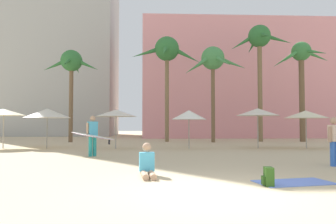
{
  "coord_description": "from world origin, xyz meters",
  "views": [
    {
      "loc": [
        -1.29,
        -6.32,
        1.38
      ],
      "look_at": [
        -0.78,
        5.5,
        1.85
      ],
      "focal_mm": 33.61,
      "sensor_mm": 36.0,
      "label": 1
    }
  ],
  "objects": [
    {
      "name": "cafe_umbrella_5",
      "position": [
        4.73,
        11.75,
        2.1
      ],
      "size": [
        2.5,
        2.5,
        2.32
      ],
      "color": "gray",
      "rests_on": "ground"
    },
    {
      "name": "palm_tree_left",
      "position": [
        -0.31,
        18.83,
        7.14
      ],
      "size": [
        5.64,
        5.67,
        8.49
      ],
      "color": "brown",
      "rests_on": "ground"
    },
    {
      "name": "hotel_pink",
      "position": [
        7.93,
        29.29,
        6.14
      ],
      "size": [
        20.81,
        10.35,
        12.27
      ],
      "primitive_type": "cube",
      "color": "pink",
      "rests_on": "ground"
    },
    {
      "name": "cafe_umbrella_2",
      "position": [
        7.43,
        11.41,
        1.96
      ],
      "size": [
        2.46,
        2.46,
        2.18
      ],
      "color": "gray",
      "rests_on": "ground"
    },
    {
      "name": "palm_tree_center",
      "position": [
        -7.8,
        18.38,
        5.99
      ],
      "size": [
        4.45,
        4.5,
        7.21
      ],
      "color": "brown",
      "rests_on": "ground"
    },
    {
      "name": "palm_tree_right",
      "position": [
        7.26,
        18.71,
        7.94
      ],
      "size": [
        4.98,
        5.08,
        9.5
      ],
      "color": "brown",
      "rests_on": "ground"
    },
    {
      "name": "beach_towel",
      "position": [
        2.01,
        1.04,
        0.01
      ],
      "size": [
        1.93,
        1.24,
        0.01
      ],
      "primitive_type": "cube",
      "rotation": [
        0.0,
        0.0,
        0.19
      ],
      "color": "#6684E0",
      "rests_on": "ground"
    },
    {
      "name": "person_far_left",
      "position": [
        -3.97,
        7.29,
        0.94
      ],
      "size": [
        2.46,
        2.24,
        1.76
      ],
      "rotation": [
        0.0,
        0.0,
        2.28
      ],
      "color": "teal",
      "rests_on": "ground"
    },
    {
      "name": "cafe_umbrella_1",
      "position": [
        -9.95,
        12.09,
        2.08
      ],
      "size": [
        2.41,
        2.41,
        2.27
      ],
      "color": "gray",
      "rests_on": "ground"
    },
    {
      "name": "backpack",
      "position": [
        1.26,
        0.65,
        0.2
      ],
      "size": [
        0.27,
        0.32,
        0.42
      ],
      "rotation": [
        0.0,
        0.0,
        3.01
      ],
      "color": "#2D571C",
      "rests_on": "ground"
    },
    {
      "name": "person_near_left",
      "position": [
        4.67,
        3.88,
        0.89
      ],
      "size": [
        0.58,
        0.38,
        1.62
      ],
      "rotation": [
        0.0,
        0.0,
        2.07
      ],
      "color": "blue",
      "rests_on": "ground"
    },
    {
      "name": "ground",
      "position": [
        0.0,
        0.0,
        0.0
      ],
      "size": [
        120.0,
        120.0,
        0.0
      ],
      "primitive_type": "plane",
      "color": "#C6B28C"
    },
    {
      "name": "cafe_umbrella_0",
      "position": [
        -7.53,
        12.21,
        2.03
      ],
      "size": [
        2.66,
        2.66,
        2.31
      ],
      "color": "gray",
      "rests_on": "ground"
    },
    {
      "name": "palm_tree_far_left",
      "position": [
        10.58,
        18.4,
        6.42
      ],
      "size": [
        4.58,
        4.62,
        8.06
      ],
      "color": "brown",
      "rests_on": "ground"
    },
    {
      "name": "cafe_umbrella_4",
      "position": [
        0.68,
        11.58,
        1.92
      ],
      "size": [
        2.01,
        2.01,
        2.19
      ],
      "color": "gray",
      "rests_on": "ground"
    },
    {
      "name": "cafe_umbrella_3",
      "position": [
        -3.49,
        11.69,
        2.02
      ],
      "size": [
        2.36,
        2.36,
        2.22
      ],
      "color": "gray",
      "rests_on": "ground"
    },
    {
      "name": "palm_tree_far_right",
      "position": [
        3.22,
        17.73,
        6.19
      ],
      "size": [
        4.97,
        5.36,
        7.43
      ],
      "color": "brown",
      "rests_on": "ground"
    },
    {
      "name": "person_mid_right",
      "position": [
        -1.48,
        2.04,
        0.31
      ],
      "size": [
        0.49,
        0.96,
        0.89
      ],
      "rotation": [
        0.0,
        0.0,
        4.83
      ],
      "color": "tan",
      "rests_on": "ground"
    }
  ]
}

